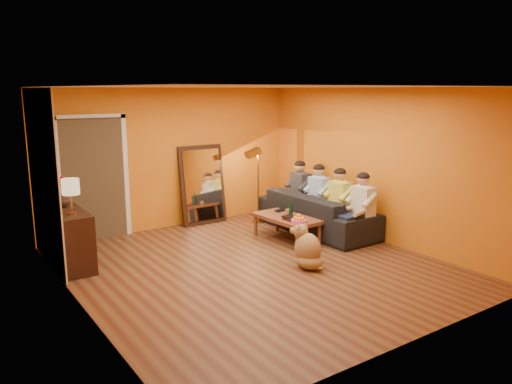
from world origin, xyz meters
TOP-DOWN VIEW (x-y plane):
  - room_shell at (0.00, 0.37)m, footprint 5.00×5.50m
  - white_accent at (-2.48, 1.75)m, footprint 0.02×1.90m
  - doorway_recess at (-1.50, 2.83)m, footprint 1.06×0.30m
  - door_jamb_left at (-2.07, 2.71)m, footprint 0.08×0.06m
  - door_jamb_right at (-0.93, 2.71)m, footprint 0.08×0.06m
  - door_header at (-1.50, 2.71)m, footprint 1.22×0.06m
  - mirror_frame at (0.55, 2.63)m, footprint 0.92×0.27m
  - mirror_glass at (0.55, 2.59)m, footprint 0.78×0.21m
  - sideboard at (-2.24, 1.55)m, footprint 0.44×1.18m
  - table_lamp at (-2.24, 1.25)m, footprint 0.24×0.24m
  - sofa at (2.00, 0.93)m, footprint 2.44×0.95m
  - coffee_table at (1.19, 0.80)m, footprint 0.69×1.25m
  - floor_lamp at (1.46, 2.04)m, footprint 0.31×0.26m
  - dog at (0.61, -0.46)m, footprint 0.42×0.60m
  - person_far_left at (2.13, -0.07)m, footprint 0.70×0.44m
  - person_mid_left at (2.13, 0.48)m, footprint 0.70×0.44m
  - person_mid_right at (2.13, 1.03)m, footprint 0.70×0.44m
  - person_far_right at (2.13, 1.58)m, footprint 0.70×0.44m
  - fruit_bowl at (1.09, 0.35)m, footprint 0.26×0.26m
  - wine_bottle at (1.24, 0.75)m, footprint 0.07×0.07m
  - tumbler at (1.31, 0.92)m, footprint 0.12×0.12m
  - laptop at (1.37, 1.15)m, footprint 0.34×0.28m
  - book_lower at (1.01, 0.60)m, footprint 0.19×0.24m
  - book_mid at (1.02, 0.61)m, footprint 0.17×0.23m
  - book_upper at (1.01, 0.59)m, footprint 0.20×0.26m
  - vase at (-2.24, 1.80)m, footprint 0.20×0.20m
  - flowers at (-2.24, 1.80)m, footprint 0.17×0.17m

SIDE VIEW (x-z plane):
  - coffee_table at x=1.19m, z-range 0.00..0.42m
  - dog at x=0.61m, z-range 0.00..0.67m
  - sofa at x=2.00m, z-range 0.00..0.71m
  - sideboard at x=-2.24m, z-range 0.00..0.85m
  - book_lower at x=1.01m, z-range 0.42..0.44m
  - laptop at x=1.37m, z-range 0.42..0.44m
  - book_mid at x=1.02m, z-range 0.44..0.46m
  - tumbler at x=1.31m, z-range 0.42..0.51m
  - book_upper at x=1.01m, z-range 0.46..0.48m
  - fruit_bowl at x=1.09m, z-range 0.42..0.58m
  - wine_bottle at x=1.24m, z-range 0.42..0.73m
  - person_far_left at x=2.13m, z-range 0.00..1.22m
  - person_mid_left at x=2.13m, z-range 0.00..1.22m
  - person_mid_right at x=2.13m, z-range 0.00..1.22m
  - person_far_right at x=2.13m, z-range 0.00..1.22m
  - floor_lamp at x=1.46m, z-range 0.00..1.44m
  - mirror_frame at x=0.55m, z-range 0.00..1.52m
  - mirror_glass at x=0.55m, z-range 0.09..1.43m
  - vase at x=-2.24m, z-range 0.85..1.05m
  - doorway_recess at x=-1.50m, z-range 0.00..2.10m
  - door_jamb_left at x=-2.07m, z-range -0.05..2.15m
  - door_jamb_right at x=-0.93m, z-range -0.05..2.15m
  - table_lamp at x=-2.24m, z-range 0.85..1.36m
  - flowers at x=-2.24m, z-range 0.97..1.45m
  - room_shell at x=0.00m, z-range 0.00..2.60m
  - white_accent at x=-2.48m, z-range 0.01..2.59m
  - door_header at x=-1.50m, z-range 2.08..2.16m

